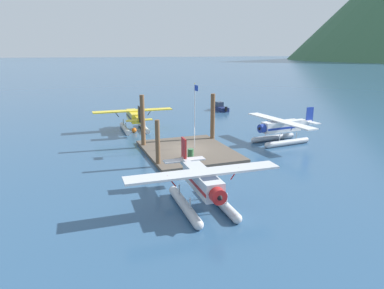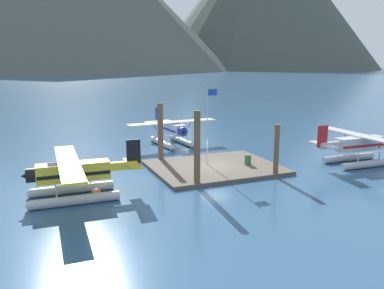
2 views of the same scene
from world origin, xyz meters
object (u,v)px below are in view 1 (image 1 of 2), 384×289
mooring_buoy (134,130)px  seaplane_yellow_port_aft (134,119)px  fuel_drum (191,153)px  boat_navy_open_west (220,108)px  flagpole (195,109)px  seaplane_white_bow_centre (281,129)px  seaplane_silver_stbd_aft (203,186)px

mooring_buoy → seaplane_yellow_port_aft: bearing=168.1°
fuel_drum → boat_navy_open_west: 29.80m
mooring_buoy → flagpole: bearing=22.6°
flagpole → fuel_drum: size_ratio=7.71×
fuel_drum → seaplane_white_bow_centre: 12.35m
mooring_buoy → seaplane_yellow_port_aft: seaplane_yellow_port_aft is taller
fuel_drum → seaplane_yellow_port_aft: size_ratio=0.08×
seaplane_silver_stbd_aft → seaplane_yellow_port_aft: bearing=179.3°
flagpole → seaplane_yellow_port_aft: bearing=-161.1°
flagpole → mooring_buoy: flagpole is taller
flagpole → seaplane_white_bow_centre: 10.78m
seaplane_yellow_port_aft → seaplane_white_bow_centre: same height
boat_navy_open_west → flagpole: bearing=-30.5°
fuel_drum → seaplane_white_bow_centre: bearing=103.1°
boat_navy_open_west → mooring_buoy: bearing=-55.7°
flagpole → mooring_buoy: 12.18m
seaplane_yellow_port_aft → seaplane_white_bow_centre: (12.31, 14.49, 0.00)m
flagpole → mooring_buoy: bearing=-157.4°
seaplane_silver_stbd_aft → boat_navy_open_west: 39.95m
flagpole → seaplane_yellow_port_aft: (-12.00, -4.11, -2.89)m
flagpole → seaplane_white_bow_centre: flagpole is taller
seaplane_white_bow_centre → fuel_drum: bearing=-76.9°
seaplane_white_bow_centre → boat_navy_open_west: (-22.97, 2.95, -1.09)m
flagpole → seaplane_white_bow_centre: (0.31, 10.38, -2.89)m
mooring_buoy → seaplane_silver_stbd_aft: bearing=-0.1°
flagpole → seaplane_silver_stbd_aft: 14.14m
seaplane_yellow_port_aft → boat_navy_open_west: seaplane_yellow_port_aft is taller
seaplane_white_bow_centre → flagpole: bearing=-91.7°
fuel_drum → seaplane_white_bow_centre: size_ratio=0.08×
fuel_drum → seaplane_silver_stbd_aft: seaplane_silver_stbd_aft is taller
seaplane_silver_stbd_aft → seaplane_white_bow_centre: (-12.80, 14.81, 0.00)m
fuel_drum → mooring_buoy: size_ratio=1.37×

